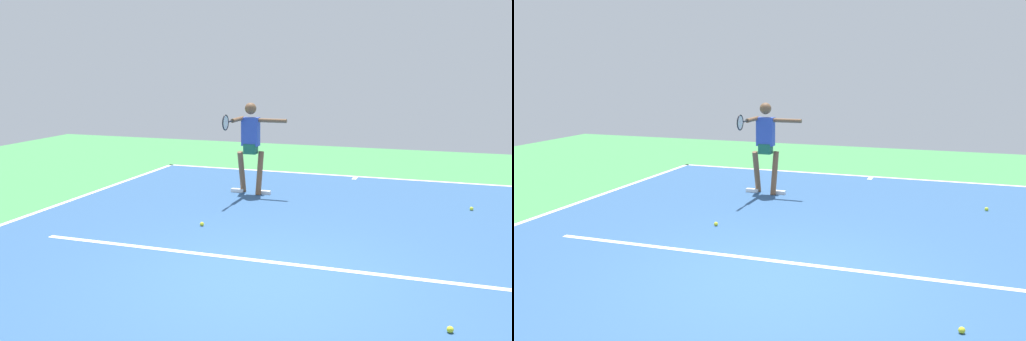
% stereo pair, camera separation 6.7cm
% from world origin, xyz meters
% --- Properties ---
extents(ground_plane, '(22.93, 22.93, 0.00)m').
position_xyz_m(ground_plane, '(0.00, 0.00, 0.00)').
color(ground_plane, '#428E4C').
extents(court_surface, '(9.60, 13.65, 0.00)m').
position_xyz_m(court_surface, '(0.00, 0.00, 0.00)').
color(court_surface, '#2D5484').
rests_on(court_surface, ground_plane).
extents(court_line_baseline_near, '(9.60, 0.10, 0.01)m').
position_xyz_m(court_line_baseline_near, '(0.00, -6.77, 0.00)').
color(court_line_baseline_near, white).
rests_on(court_line_baseline_near, ground_plane).
extents(court_line_service, '(7.20, 0.10, 0.01)m').
position_xyz_m(court_line_service, '(0.00, -0.65, 0.00)').
color(court_line_service, white).
rests_on(court_line_service, ground_plane).
extents(court_line_centre_mark, '(0.10, 0.30, 0.01)m').
position_xyz_m(court_line_centre_mark, '(0.00, -6.57, 0.00)').
color(court_line_centre_mark, white).
rests_on(court_line_centre_mark, ground_plane).
extents(tennis_player, '(1.14, 1.22, 1.82)m').
position_xyz_m(tennis_player, '(1.72, -4.34, 1.05)').
color(tennis_player, brown).
rests_on(tennis_player, ground_plane).
extents(tennis_ball_near_player, '(0.07, 0.07, 0.07)m').
position_xyz_m(tennis_ball_near_player, '(-2.42, -4.34, 0.03)').
color(tennis_ball_near_player, '#CCE033').
rests_on(tennis_ball_near_player, ground_plane).
extents(tennis_ball_near_service_line, '(0.07, 0.07, 0.07)m').
position_xyz_m(tennis_ball_near_service_line, '(-2.10, 0.68, 0.03)').
color(tennis_ball_near_service_line, yellow).
rests_on(tennis_ball_near_service_line, ground_plane).
extents(tennis_ball_centre_court, '(0.07, 0.07, 0.07)m').
position_xyz_m(tennis_ball_centre_court, '(1.68, -1.89, 0.03)').
color(tennis_ball_centre_court, yellow).
rests_on(tennis_ball_centre_court, ground_plane).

